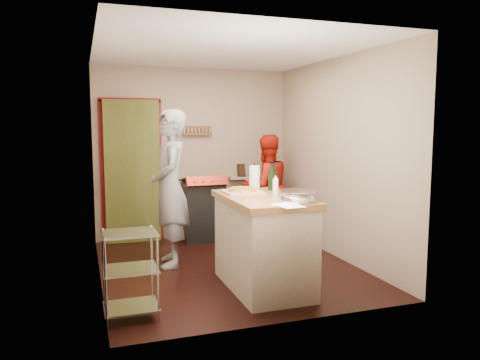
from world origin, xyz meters
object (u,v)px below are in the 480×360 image
person_stripe (170,188)px  wire_shelving (130,270)px  person_red (266,187)px  stove (202,210)px  island (264,240)px

person_stripe → wire_shelving: bearing=-16.9°
wire_shelving → person_red: (2.28, 2.40, 0.36)m
stove → wire_shelving: stove is taller
wire_shelving → island: size_ratio=0.56×
person_stripe → person_red: (1.64, 0.90, -0.17)m
stove → wire_shelving: 2.94m
stove → wire_shelving: bearing=-116.9°
wire_shelving → stove: bearing=63.1°
person_stripe → person_red: bearing=125.0°
person_red → stove: bearing=-20.4°
stove → island: island is taller
wire_shelving → person_stripe: bearing=66.9°
stove → person_red: bearing=-13.2°
island → wire_shelving: bearing=-166.4°
island → person_red: person_red is taller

